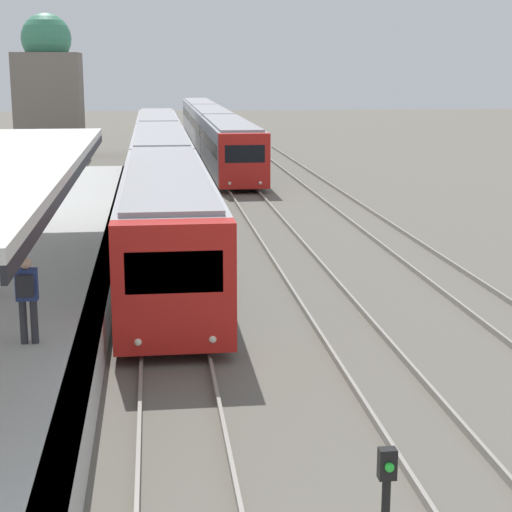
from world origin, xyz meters
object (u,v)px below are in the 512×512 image
at_px(train_near, 161,161).
at_px(person_on_platform, 27,293).
at_px(signal_post_near, 386,511).
at_px(train_far, 211,127).

bearing_deg(train_near, person_on_platform, -96.28).
xyz_separation_m(person_on_platform, signal_post_near, (4.90, -7.29, -0.76)).
bearing_deg(train_far, signal_post_near, -91.97).
height_order(train_near, signal_post_near, train_near).
height_order(person_on_platform, train_near, train_near).
height_order(person_on_platform, signal_post_near, person_on_platform).
relative_size(train_near, train_far, 1.01).
bearing_deg(signal_post_near, person_on_platform, 123.92).
height_order(train_near, train_far, train_near).
xyz_separation_m(train_near, signal_post_near, (2.13, -32.43, -0.53)).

